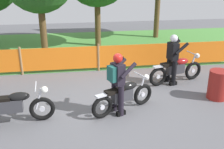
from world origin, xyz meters
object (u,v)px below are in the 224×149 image
Objects in this scene: rider_lead at (117,81)px; motorcycle_trailing at (13,106)px; oil_drum at (218,85)px; rider_third at (173,58)px; motorcycle_lead at (124,96)px; motorcycle_third at (177,69)px.

motorcycle_trailing is at bearing 157.60° from rider_lead.
motorcycle_trailing reaches higher than oil_drum.
rider_lead is at bearing -155.87° from rider_third.
rider_third is (1.93, 1.63, 0.46)m from motorcycle_lead.
rider_third is at bearing 16.83° from motorcycle_trailing.
rider_lead reaches higher than motorcycle_third.
rider_lead is 1.92× the size of oil_drum.
oil_drum is (5.77, 0.59, -0.03)m from motorcycle_trailing.
oil_drum is at bearing -17.36° from rider_lead.
rider_lead is (2.66, 0.15, 0.48)m from motorcycle_trailing.
motorcycle_trailing is 1.22× the size of rider_lead.
motorcycle_lead is 0.91× the size of motorcycle_third.
motorcycle_trailing is at bearing 159.28° from motorcycle_lead.
oil_drum is (2.92, 0.35, -0.02)m from motorcycle_lead.
motorcycle_trailing is at bearing -174.12° from oil_drum.
motorcycle_lead is at bearing 0.29° from motorcycle_trailing.
oil_drum is (3.11, 0.45, -0.51)m from rider_lead.
motorcycle_third is at bearing 11.95° from rider_lead.
rider_third is at bearing 14.63° from motorcycle_lead.
motorcycle_trailing reaches higher than motorcycle_lead.
motorcycle_lead is at bearing -154.76° from rider_third.
motorcycle_lead reaches higher than oil_drum.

